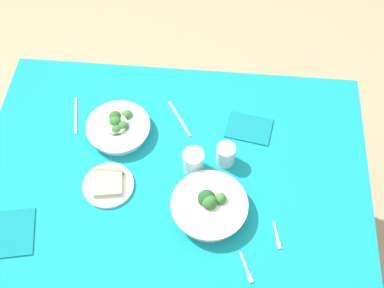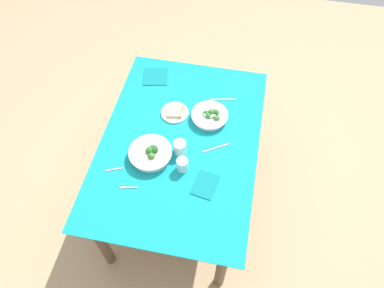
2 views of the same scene
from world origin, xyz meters
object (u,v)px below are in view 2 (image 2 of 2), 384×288
table_knife_left (223,99)px  table_knife_right (216,148)px  fork_by_near_bowl (128,187)px  napkin_folded_lower (156,77)px  napkin_folded_upper (205,185)px  bread_side_plate (175,112)px  broccoli_bowl_near (210,116)px  broccoli_bowl_far (151,154)px  water_glass_side (182,165)px  water_glass_center (180,148)px  fork_by_far_bowl (113,169)px

table_knife_left → table_knife_right: (-0.43, -0.02, 0.00)m
fork_by_near_bowl → napkin_folded_lower: 0.95m
napkin_folded_upper → bread_side_plate: bearing=30.8°
napkin_folded_lower → broccoli_bowl_near: bearing=-123.9°
broccoli_bowl_far → napkin_folded_lower: 0.72m
bread_side_plate → water_glass_side: bearing=-161.0°
water_glass_center → napkin_folded_upper: water_glass_center is taller
broccoli_bowl_far → broccoli_bowl_near: (0.38, -0.32, -0.01)m
broccoli_bowl_near → napkin_folded_lower: broccoli_bowl_near is taller
broccoli_bowl_near → napkin_folded_upper: (-0.52, -0.06, -0.03)m
broccoli_bowl_far → table_knife_right: size_ratio=1.42×
fork_by_near_bowl → table_knife_right: size_ratio=0.54×
fork_by_far_bowl → broccoli_bowl_near: bearing=-157.4°
water_glass_side → fork_by_far_bowl: 0.44m
broccoli_bowl_far → bread_side_plate: (0.38, -0.07, -0.02)m
bread_side_plate → fork_by_near_bowl: size_ratio=1.84×
broccoli_bowl_near → broccoli_bowl_far: bearing=140.5°
broccoli_bowl_near → table_knife_left: (0.19, -0.06, -0.03)m
table_knife_right → broccoli_bowl_far: bearing=-11.7°
table_knife_left → napkin_folded_upper: size_ratio=1.03×
fork_by_far_bowl → table_knife_left: same height
water_glass_center → fork_by_near_bowl: (-0.32, 0.26, -0.05)m
fork_by_far_bowl → fork_by_near_bowl: same height
bread_side_plate → table_knife_left: size_ratio=1.04×
table_knife_right → bread_side_plate: bearing=-67.3°
water_glass_center → table_knife_left: water_glass_center is taller
water_glass_side → broccoli_bowl_far: bearing=77.7°
water_glass_center → fork_by_far_bowl: 0.44m
water_glass_center → broccoli_bowl_far: bearing=112.5°
broccoli_bowl_near → water_glass_center: size_ratio=2.65×
water_glass_center → table_knife_left: (0.50, -0.20, -0.05)m
water_glass_side → fork_by_far_bowl: (-0.09, 0.42, -0.04)m
broccoli_bowl_far → fork_by_far_bowl: (-0.14, 0.21, -0.03)m
broccoli_bowl_far → napkin_folded_upper: bearing=-109.8°
water_glass_center → table_knife_left: size_ratio=0.52×
napkin_folded_upper → napkin_folded_lower: (0.83, 0.53, 0.00)m
napkin_folded_lower → bread_side_plate: bearing=-145.0°
broccoli_bowl_far → water_glass_side: broccoli_bowl_far is taller
napkin_folded_upper → table_knife_right: bearing=-4.6°
bread_side_plate → broccoli_bowl_near: bearing=-89.7°
fork_by_near_bowl → table_knife_right: same height
water_glass_side → fork_by_far_bowl: water_glass_side is taller
table_knife_left → napkin_folded_upper: 0.71m
table_knife_left → napkin_folded_upper: bearing=-102.3°
water_glass_center → fork_by_near_bowl: water_glass_center is taller
fork_by_near_bowl → napkin_folded_lower: (0.94, 0.07, 0.00)m
fork_by_far_bowl → table_knife_left: size_ratio=0.58×
bread_side_plate → water_glass_side: water_glass_side is taller
broccoli_bowl_near → fork_by_near_bowl: size_ratio=2.45×
table_knife_right → napkin_folded_upper: 0.28m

